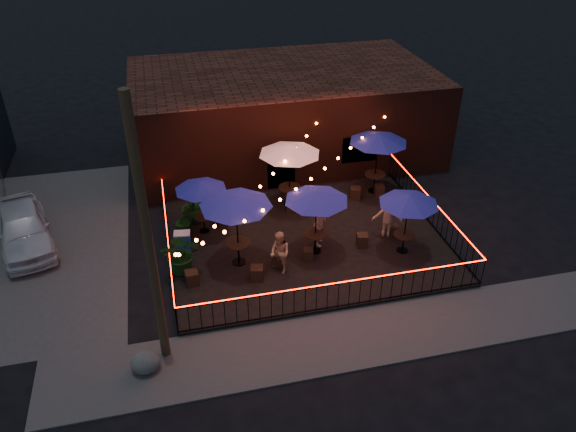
% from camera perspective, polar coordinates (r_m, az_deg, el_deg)
% --- Properties ---
extents(ground, '(110.00, 110.00, 0.00)m').
position_cam_1_polar(ground, '(19.64, 3.26, -5.87)').
color(ground, black).
rests_on(ground, ground).
extents(patio, '(10.00, 8.00, 0.15)m').
position_cam_1_polar(patio, '(21.14, 1.75, -2.46)').
color(patio, black).
rests_on(patio, ground).
extents(sidewalk, '(18.00, 2.50, 0.05)m').
position_cam_1_polar(sidewalk, '(17.32, 6.33, -12.25)').
color(sidewalk, '#413F3C').
rests_on(sidewalk, ground).
extents(brick_building, '(14.00, 8.00, 4.00)m').
position_cam_1_polar(brick_building, '(27.32, -0.51, 10.51)').
color(brick_building, '#32160D').
rests_on(brick_building, ground).
extents(utility_pole, '(0.26, 0.26, 8.00)m').
position_cam_1_polar(utility_pole, '(14.62, -14.01, -2.52)').
color(utility_pole, '#3C2D18').
rests_on(utility_pole, ground).
extents(fence_front, '(10.00, 0.04, 1.04)m').
position_cam_1_polar(fence_front, '(17.76, 5.14, -8.05)').
color(fence_front, black).
rests_on(fence_front, patio).
extents(fence_left, '(0.04, 8.00, 1.04)m').
position_cam_1_polar(fence_left, '(20.29, -12.01, -2.91)').
color(fence_left, black).
rests_on(fence_left, patio).
extents(fence_right, '(0.04, 8.00, 1.04)m').
position_cam_1_polar(fence_right, '(22.47, 14.19, 0.53)').
color(fence_right, black).
rests_on(fence_right, patio).
extents(festoon_lights, '(10.02, 8.72, 1.32)m').
position_cam_1_polar(festoon_lights, '(19.39, -0.79, 2.59)').
color(festoon_lights, '#FF6021').
rests_on(festoon_lights, ground).
extents(cafe_table_0, '(3.08, 3.08, 2.73)m').
position_cam_1_polar(cafe_table_0, '(18.58, -5.34, 1.47)').
color(cafe_table_0, black).
rests_on(cafe_table_0, patio).
extents(cafe_table_1, '(2.51, 2.51, 2.15)m').
position_cam_1_polar(cafe_table_1, '(20.73, -8.87, 2.98)').
color(cafe_table_1, black).
rests_on(cafe_table_1, patio).
extents(cafe_table_2, '(2.43, 2.43, 2.50)m').
position_cam_1_polar(cafe_table_2, '(19.22, 2.93, 1.96)').
color(cafe_table_2, black).
rests_on(cafe_table_2, patio).
extents(cafe_table_3, '(2.62, 2.62, 2.71)m').
position_cam_1_polar(cafe_table_3, '(21.99, 0.17, 6.70)').
color(cafe_table_3, black).
rests_on(cafe_table_3, patio).
extents(cafe_table_4, '(2.28, 2.28, 2.33)m').
position_cam_1_polar(cafe_table_4, '(19.73, 12.18, 1.56)').
color(cafe_table_4, black).
rests_on(cafe_table_4, patio).
extents(cafe_table_5, '(2.49, 2.49, 2.68)m').
position_cam_1_polar(cafe_table_5, '(23.33, 9.19, 7.76)').
color(cafe_table_5, black).
rests_on(cafe_table_5, patio).
extents(bistro_chair_0, '(0.47, 0.47, 0.50)m').
position_cam_1_polar(bistro_chair_0, '(19.06, -9.74, -6.21)').
color(bistro_chair_0, black).
rests_on(bistro_chair_0, patio).
extents(bistro_chair_1, '(0.50, 0.50, 0.49)m').
position_cam_1_polar(bistro_chair_1, '(19.03, -3.17, -5.81)').
color(bistro_chair_1, black).
rests_on(bistro_chair_1, patio).
extents(bistro_chair_2, '(0.51, 0.51, 0.50)m').
position_cam_1_polar(bistro_chair_2, '(21.56, -10.58, -1.28)').
color(bistro_chair_2, black).
rests_on(bistro_chair_2, patio).
extents(bistro_chair_3, '(0.47, 0.47, 0.49)m').
position_cam_1_polar(bistro_chair_3, '(21.97, -6.52, -0.21)').
color(bistro_chair_3, black).
rests_on(bistro_chair_3, patio).
extents(bistro_chair_4, '(0.50, 0.50, 0.46)m').
position_cam_1_polar(bistro_chair_4, '(19.67, -1.00, -4.38)').
color(bistro_chair_4, black).
rests_on(bistro_chair_4, patio).
extents(bistro_chair_5, '(0.40, 0.40, 0.40)m').
position_cam_1_polar(bistro_chair_5, '(19.96, 2.08, -3.88)').
color(bistro_chair_5, black).
rests_on(bistro_chair_5, patio).
extents(bistro_chair_6, '(0.52, 0.52, 0.51)m').
position_cam_1_polar(bistro_chair_6, '(22.61, 0.45, 1.06)').
color(bistro_chair_6, black).
rests_on(bistro_chair_6, patio).
extents(bistro_chair_7, '(0.39, 0.39, 0.45)m').
position_cam_1_polar(bistro_chair_7, '(22.93, 3.72, 1.38)').
color(bistro_chair_7, black).
rests_on(bistro_chair_7, patio).
extents(bistro_chair_8, '(0.47, 0.47, 0.47)m').
position_cam_1_polar(bistro_chair_8, '(20.77, 7.53, -2.43)').
color(bistro_chair_8, black).
rests_on(bistro_chair_8, patio).
extents(bistro_chair_9, '(0.38, 0.38, 0.41)m').
position_cam_1_polar(bistro_chair_9, '(21.55, 10.60, -1.45)').
color(bistro_chair_9, black).
rests_on(bistro_chair_9, patio).
extents(bistro_chair_10, '(0.54, 0.54, 0.50)m').
position_cam_1_polar(bistro_chair_10, '(23.67, 6.85, 2.34)').
color(bistro_chair_10, black).
rests_on(bistro_chair_10, patio).
extents(bistro_chair_11, '(0.42, 0.42, 0.44)m').
position_cam_1_polar(bistro_chair_11, '(24.09, 9.25, 2.62)').
color(bistro_chair_11, black).
rests_on(bistro_chair_11, patio).
extents(patron_a, '(0.64, 0.80, 1.91)m').
position_cam_1_polar(patron_a, '(20.33, 3.19, -0.59)').
color(patron_a, beige).
rests_on(patron_a, patio).
extents(patron_b, '(0.85, 0.94, 1.56)m').
position_cam_1_polar(patron_b, '(19.02, -0.83, -3.75)').
color(patron_b, '#DBA78A').
rests_on(patron_b, patio).
extents(patron_c, '(1.30, 1.03, 1.76)m').
position_cam_1_polar(patron_c, '(21.15, 10.10, 0.08)').
color(patron_c, tan).
rests_on(patron_c, patio).
extents(potted_shrub_a, '(1.42, 1.26, 1.49)m').
position_cam_1_polar(potted_shrub_a, '(19.38, -10.76, -3.77)').
color(potted_shrub_a, '#193812').
rests_on(potted_shrub_a, patio).
extents(potted_shrub_b, '(0.79, 0.68, 1.29)m').
position_cam_1_polar(potted_shrub_b, '(21.28, -10.46, -0.47)').
color(potted_shrub_b, '#14400D').
rests_on(potted_shrub_b, patio).
extents(potted_shrub_c, '(1.12, 1.12, 1.55)m').
position_cam_1_polar(potted_shrub_c, '(22.01, -9.71, 1.19)').
color(potted_shrub_c, '#16350C').
rests_on(potted_shrub_c, patio).
extents(cooler, '(0.63, 0.48, 0.76)m').
position_cam_1_polar(cooler, '(20.61, -10.64, -2.56)').
color(cooler, '#17569F').
rests_on(cooler, patio).
extents(boulder, '(0.92, 0.80, 0.67)m').
position_cam_1_polar(boulder, '(16.61, -14.29, -14.21)').
color(boulder, '#474843').
rests_on(boulder, ground).
extents(car_white, '(2.91, 4.80, 1.53)m').
position_cam_1_polar(car_white, '(22.75, -25.32, -1.12)').
color(car_white, silver).
rests_on(car_white, ground).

